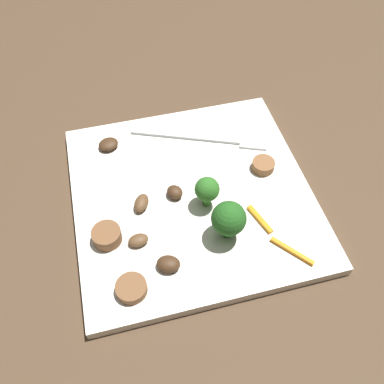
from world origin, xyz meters
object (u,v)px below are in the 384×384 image
fork (209,139)px  pepper_strip_0 (260,219)px  plate (192,195)px  broccoli_floret_1 (207,190)px  sausage_slice_1 (263,165)px  mushroom_4 (138,240)px  mushroom_0 (141,203)px  pepper_strip_1 (292,251)px  mushroom_3 (168,264)px  sausage_slice_2 (131,288)px  broccoli_floret_0 (229,219)px  sausage_slice_0 (107,236)px  mushroom_1 (175,192)px  mushroom_2 (108,144)px

fork → pepper_strip_0: 0.14m
plate → broccoli_floret_1: broccoli_floret_1 is taller
sausage_slice_1 → mushroom_4: bearing=-158.4°
plate → broccoli_floret_1: size_ratio=6.59×
fork → mushroom_0: (-0.10, -0.08, 0.00)m
pepper_strip_1 → sausage_slice_1: bearing=85.0°
sausage_slice_1 → mushroom_3: mushroom_3 is taller
sausage_slice_2 → mushroom_4: (0.02, 0.05, -0.00)m
mushroom_0 → sausage_slice_1: bearing=7.0°
mushroom_4 → broccoli_floret_0: bearing=-8.4°
fork → sausage_slice_0: bearing=-119.5°
broccoli_floret_0 → mushroom_1: bearing=123.3°
mushroom_3 → pepper_strip_0: size_ratio=0.61×
mushroom_4 → fork: bearing=48.2°
sausage_slice_0 → mushroom_1: 0.09m
mushroom_3 → pepper_strip_0: bearing=15.4°
sausage_slice_2 → pepper_strip_0: sausage_slice_2 is taller
mushroom_2 → mushroom_3: bearing=-78.3°
sausage_slice_1 → mushroom_2: bearing=155.3°
sausage_slice_0 → mushroom_2: bearing=82.1°
fork → pepper_strip_0: (0.02, -0.14, 0.00)m
fork → broccoli_floret_1: (-0.03, -0.10, 0.03)m
mushroom_1 → pepper_strip_0: mushroom_1 is taller
fork → broccoli_floret_0: (-0.02, -0.14, 0.03)m
broccoli_floret_0 → pepper_strip_0: broccoli_floret_0 is taller
sausage_slice_0 → mushroom_0: 0.06m
mushroom_2 → mushroom_4: 0.15m
sausage_slice_1 → mushroom_1: (-0.12, -0.01, 0.00)m
plate → pepper_strip_1: (0.08, -0.11, 0.01)m
sausage_slice_2 → mushroom_3: bearing=21.7°
broccoli_floret_0 → pepper_strip_0: 0.05m
broccoli_floret_0 → broccoli_floret_1: (-0.01, 0.05, -0.01)m
plate → fork: 0.09m
broccoli_floret_0 → sausage_slice_2: 0.12m
sausage_slice_0 → mushroom_4: 0.03m
mushroom_2 → pepper_strip_1: (0.17, -0.20, -0.00)m
mushroom_1 → sausage_slice_0: bearing=-154.9°
fork → mushroom_3: size_ratio=6.86×
mushroom_3 → mushroom_4: (-0.03, 0.04, -0.00)m
plate → mushroom_4: (-0.07, -0.05, 0.01)m
mushroom_4 → pepper_strip_0: 0.14m
pepper_strip_0 → pepper_strip_1: size_ratio=0.80×
fork → sausage_slice_2: (-0.13, -0.18, 0.00)m
fork → pepper_strip_1: 0.19m
broccoli_floret_1 → mushroom_2: (-0.10, 0.12, -0.02)m
fork → mushroom_1: 0.10m
mushroom_3 → mushroom_4: size_ratio=1.13×
fork → mushroom_0: bearing=-119.5°
sausage_slice_0 → mushroom_3: (0.06, -0.05, -0.00)m
broccoli_floret_1 → mushroom_1: size_ratio=2.11×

